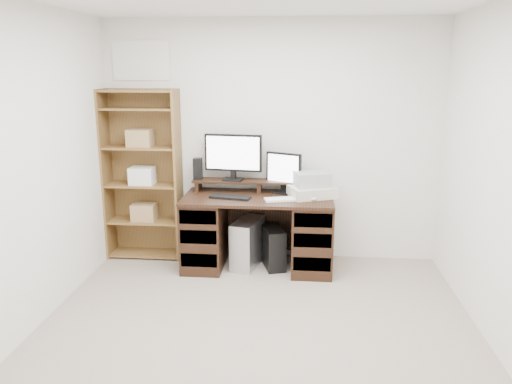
# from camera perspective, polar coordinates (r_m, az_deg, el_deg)

# --- Properties ---
(room) EXTENTS (3.54, 4.04, 2.54)m
(room) POSITION_cam_1_polar(r_m,az_deg,el_deg) (3.30, -0.45, 0.68)
(room) COLOR #A08F7F
(room) RESTS_ON ground
(desk) EXTENTS (1.50, 0.70, 0.75)m
(desk) POSITION_cam_1_polar(r_m,az_deg,el_deg) (5.12, 0.22, -4.43)
(desk) COLOR black
(desk) RESTS_ON ground
(riser_shelf) EXTENTS (1.40, 0.22, 0.12)m
(riser_shelf) POSITION_cam_1_polar(r_m,az_deg,el_deg) (5.19, 0.42, 1.06)
(riser_shelf) COLOR black
(riser_shelf) RESTS_ON desk
(monitor_wide) EXTENTS (0.60, 0.18, 0.48)m
(monitor_wide) POSITION_cam_1_polar(r_m,az_deg,el_deg) (5.17, -2.63, 4.29)
(monitor_wide) COLOR black
(monitor_wide) RESTS_ON riser_shelf
(monitor_small) EXTENTS (0.36, 0.21, 0.42)m
(monitor_small) POSITION_cam_1_polar(r_m,az_deg,el_deg) (5.12, 3.17, 2.38)
(monitor_small) COLOR black
(monitor_small) RESTS_ON desk
(speaker) EXTENTS (0.09, 0.09, 0.22)m
(speaker) POSITION_cam_1_polar(r_m,az_deg,el_deg) (5.26, -6.67, 2.67)
(speaker) COLOR black
(speaker) RESTS_ON riser_shelf
(keyboard_black) EXTENTS (0.42, 0.21, 0.02)m
(keyboard_black) POSITION_cam_1_polar(r_m,az_deg,el_deg) (4.95, -2.97, -0.59)
(keyboard_black) COLOR black
(keyboard_black) RESTS_ON desk
(keyboard_white) EXTENTS (0.46, 0.24, 0.02)m
(keyboard_white) POSITION_cam_1_polar(r_m,az_deg,el_deg) (4.88, 3.57, -0.82)
(keyboard_white) COLOR white
(keyboard_white) RESTS_ON desk
(mouse) EXTENTS (0.11, 0.08, 0.04)m
(mouse) POSITION_cam_1_polar(r_m,az_deg,el_deg) (4.89, 6.42, -0.76)
(mouse) COLOR silver
(mouse) RESTS_ON desk
(printer) EXTENTS (0.52, 0.46, 0.11)m
(printer) POSITION_cam_1_polar(r_m,az_deg,el_deg) (5.02, 6.40, 0.05)
(printer) COLOR beige
(printer) RESTS_ON desk
(basket) EXTENTS (0.39, 0.32, 0.14)m
(basket) POSITION_cam_1_polar(r_m,az_deg,el_deg) (4.99, 6.44, 1.44)
(basket) COLOR #94999E
(basket) RESTS_ON printer
(tower_silver) EXTENTS (0.33, 0.53, 0.49)m
(tower_silver) POSITION_cam_1_polar(r_m,az_deg,el_deg) (5.19, -0.97, -5.85)
(tower_silver) COLOR #B3B5BA
(tower_silver) RESTS_ON ground
(tower_black) EXTENTS (0.29, 0.45, 0.42)m
(tower_black) POSITION_cam_1_polar(r_m,az_deg,el_deg) (5.18, 1.97, -6.29)
(tower_black) COLOR black
(tower_black) RESTS_ON ground
(bookshelf) EXTENTS (0.80, 0.30, 1.80)m
(bookshelf) POSITION_cam_1_polar(r_m,az_deg,el_deg) (5.43, -12.79, 2.08)
(bookshelf) COLOR olive
(bookshelf) RESTS_ON ground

